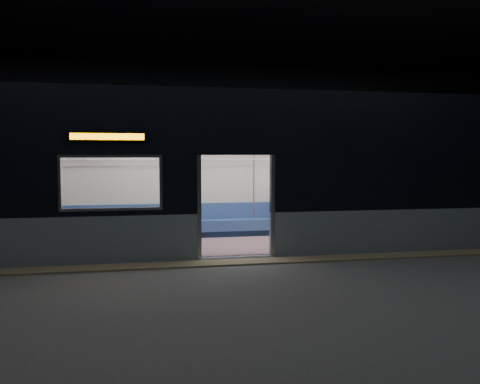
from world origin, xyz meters
name	(u,v)px	position (x,y,z in m)	size (l,w,h in m)	color
station_floor	(247,269)	(0.00, 0.00, -0.01)	(24.00, 14.00, 0.01)	#47494C
station_envelope	(247,62)	(0.00, 0.00, 3.66)	(24.00, 14.00, 5.00)	black
tactile_strip	(241,262)	(0.00, 0.55, 0.01)	(22.80, 0.50, 0.03)	#8C7F59
metro_car	(224,164)	(0.00, 2.54, 1.85)	(18.00, 3.04, 3.35)	gray
passenger	(288,205)	(1.82, 3.55, 0.79)	(0.43, 0.69, 1.35)	black
handbag	(290,210)	(1.80, 3.33, 0.67)	(0.26, 0.22, 0.13)	black
transit_map	(321,176)	(2.81, 3.85, 1.50)	(1.09, 0.03, 0.71)	white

